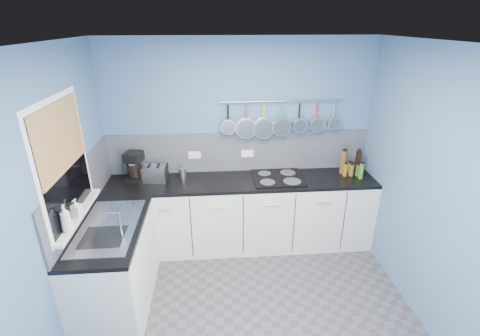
{
  "coord_description": "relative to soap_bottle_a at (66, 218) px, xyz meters",
  "views": [
    {
      "loc": [
        -0.31,
        -2.48,
        2.65
      ],
      "look_at": [
        -0.05,
        0.75,
        1.25
      ],
      "focal_mm": 25.69,
      "sensor_mm": 36.0,
      "label": 1
    }
  ],
  "objects": [
    {
      "name": "floor",
      "position": [
        1.53,
        -0.02,
        -1.18
      ],
      "size": [
        3.2,
        3.0,
        0.02
      ],
      "primitive_type": "cube",
      "color": "#47474C",
      "rests_on": "ground"
    },
    {
      "name": "ceiling",
      "position": [
        1.53,
        -0.02,
        1.34
      ],
      "size": [
        3.2,
        3.0,
        0.02
      ],
      "primitive_type": "cube",
      "color": "white",
      "rests_on": "ground"
    },
    {
      "name": "wall_back",
      "position": [
        1.53,
        1.49,
        0.08
      ],
      "size": [
        3.2,
        0.02,
        2.5
      ],
      "primitive_type": "cube",
      "color": "#476991",
      "rests_on": "ground"
    },
    {
      "name": "wall_left",
      "position": [
        -0.08,
        -0.02,
        0.08
      ],
      "size": [
        0.02,
        3.0,
        2.5
      ],
      "primitive_type": "cube",
      "color": "#476991",
      "rests_on": "ground"
    },
    {
      "name": "wall_right",
      "position": [
        3.14,
        -0.02,
        0.08
      ],
      "size": [
        0.02,
        3.0,
        2.5
      ],
      "primitive_type": "cube",
      "color": "#476991",
      "rests_on": "ground"
    },
    {
      "name": "backsplash_back",
      "position": [
        1.53,
        1.47,
        -0.02
      ],
      "size": [
        3.2,
        0.02,
        0.5
      ],
      "primitive_type": "cube",
      "color": "slate",
      "rests_on": "wall_back"
    },
    {
      "name": "backsplash_left",
      "position": [
        -0.06,
        0.58,
        -0.02
      ],
      "size": [
        0.02,
        1.8,
        0.5
      ],
      "primitive_type": "cube",
      "color": "slate",
      "rests_on": "wall_left"
    },
    {
      "name": "cabinet_run_back",
      "position": [
        1.53,
        1.18,
        -0.74
      ],
      "size": [
        3.2,
        0.6,
        0.86
      ],
      "primitive_type": "cube",
      "color": "silver",
      "rests_on": "ground"
    },
    {
      "name": "worktop_back",
      "position": [
        1.53,
        1.18,
        -0.29
      ],
      "size": [
        3.2,
        0.6,
        0.04
      ],
      "primitive_type": "cube",
      "color": "black",
      "rests_on": "cabinet_run_back"
    },
    {
      "name": "cabinet_run_left",
      "position": [
        0.23,
        0.28,
        -0.74
      ],
      "size": [
        0.6,
        1.2,
        0.86
      ],
      "primitive_type": "cube",
      "color": "silver",
      "rests_on": "ground"
    },
    {
      "name": "worktop_left",
      "position": [
        0.23,
        0.28,
        -0.29
      ],
      "size": [
        0.6,
        1.2,
        0.04
      ],
      "primitive_type": "cube",
      "color": "black",
      "rests_on": "cabinet_run_left"
    },
    {
      "name": "window_frame",
      "position": [
        -0.05,
        0.28,
        0.38
      ],
      "size": [
        0.01,
        1.0,
        1.1
      ],
      "primitive_type": "cube",
      "color": "white",
      "rests_on": "wall_left"
    },
    {
      "name": "window_glass",
      "position": [
        -0.04,
        0.28,
        0.38
      ],
      "size": [
        0.01,
        0.9,
        1.0
      ],
      "primitive_type": "cube",
      "color": "black",
      "rests_on": "wall_left"
    },
    {
      "name": "bamboo_blind",
      "position": [
        -0.03,
        0.28,
        0.61
      ],
      "size": [
        0.01,
        0.9,
        0.55
      ],
      "primitive_type": "cube",
      "color": "#A4773D",
      "rests_on": "wall_left"
    },
    {
      "name": "window_sill",
      "position": [
        -0.02,
        0.28,
        -0.13
      ],
      "size": [
        0.1,
        0.98,
        0.03
      ],
      "primitive_type": "cube",
      "color": "white",
      "rests_on": "wall_left"
    },
    {
      "name": "sink_unit",
      "position": [
        0.23,
        0.28,
        -0.27
      ],
      "size": [
        0.5,
        0.95,
        0.01
      ],
      "primitive_type": "cube",
      "color": "silver",
      "rests_on": "worktop_left"
    },
    {
      "name": "mixer_tap",
      "position": [
        0.39,
        0.1,
        -0.14
      ],
      "size": [
        0.12,
        0.08,
        0.26
      ],
      "primitive_type": null,
      "color": "silver",
      "rests_on": "worktop_left"
    },
    {
      "name": "socket_left",
      "position": [
        0.98,
        1.45,
        -0.04
      ],
      "size": [
        0.15,
        0.01,
        0.09
      ],
      "primitive_type": "cube",
      "color": "white",
      "rests_on": "backsplash_back"
    },
    {
      "name": "socket_right",
      "position": [
        1.63,
        1.45,
        -0.04
      ],
      "size": [
        0.15,
        0.01,
        0.09
      ],
      "primitive_type": "cube",
      "color": "white",
      "rests_on": "backsplash_back"
    },
    {
      "name": "pot_rail",
      "position": [
        2.03,
        1.43,
        0.61
      ],
      "size": [
        1.45,
        0.02,
        0.02
      ],
      "primitive_type": "cylinder",
      "rotation": [
        0.0,
        1.57,
        0.0
      ],
      "color": "silver",
      "rests_on": "wall_back"
    },
    {
      "name": "soap_bottle_a",
      "position": [
        0.0,
        0.0,
        0.0
      ],
      "size": [
        0.11,
        0.11,
        0.24
      ],
      "primitive_type": "imported",
      "rotation": [
        0.0,
        0.0,
        0.26
      ],
      "color": "white",
      "rests_on": "window_sill"
    },
    {
      "name": "soap_bottle_b",
      "position": [
        0.0,
        0.22,
        -0.03
      ],
      "size": [
        0.09,
        0.09,
        0.17
      ],
      "primitive_type": "imported",
      "rotation": [
        0.0,
        0.0,
        -0.23
      ],
      "color": "white",
      "rests_on": "window_sill"
    },
    {
      "name": "paper_towel",
      "position": [
        0.28,
        1.25,
        -0.13
      ],
      "size": [
        0.14,
        0.14,
        0.27
      ],
      "primitive_type": "cylinder",
      "rotation": [
        0.0,
        0.0,
        -0.22
      ],
      "color": "white",
      "rests_on": "worktop_back"
    },
    {
      "name": "coffee_maker",
      "position": [
        0.29,
        1.25,
        -0.09
      ],
      "size": [
        0.25,
        0.27,
        0.35
      ],
      "primitive_type": null,
      "rotation": [
        0.0,
        0.0,
        -0.26
      ],
      "color": "black",
      "rests_on": "worktop_back"
    },
    {
      "name": "toaster",
      "position": [
        0.51,
        1.24,
        -0.18
      ],
      "size": [
        0.32,
        0.22,
        0.19
      ],
      "primitive_type": "cube",
      "rotation": [
        0.0,
        0.0,
        -0.17
      ],
      "color": "silver",
      "rests_on": "worktop_back"
    },
    {
      "name": "canister",
      "position": [
        0.84,
        1.3,
        -0.21
      ],
      "size": [
        0.11,
        0.11,
        0.12
      ],
      "primitive_type": "cylinder",
      "rotation": [
        0.0,
        0.0,
        0.33
      ],
      "color": "silver",
      "rests_on": "worktop_back"
    },
    {
      "name": "hob",
      "position": [
        1.98,
        1.2,
        -0.26
      ],
      "size": [
        0.6,
        0.53,
        0.01
      ],
      "primitive_type": "cube",
      "color": "black",
      "rests_on": "worktop_back"
    },
    {
      "name": "pan_0",
      "position": [
        1.4,
        1.42,
        0.42
      ],
      "size": [
        0.18,
        0.09,
        0.37
      ],
      "primitive_type": null,
      "color": "silver",
      "rests_on": "pot_rail"
    },
    {
      "name": "pan_1",
      "position": [
        1.61,
        1.42,
        0.39
      ],
      "size": [
        0.25,
        0.06,
        0.44
      ],
      "primitive_type": null,
      "color": "silver",
      "rests_on": "pot_rail"
    },
    {
      "name": "pan_2",
      "position": [
        1.82,
        1.42,
        0.39
      ],
      "size": [
        0.26,
        0.06,
        0.45
      ],
      "primitive_type": null,
      "color": "silver",
      "rests_on": "pot_rail"
    },
    {
      "name": "pan_3",
      "position": [
        2.03,
        1.42,
        0.4
      ],
      "size": [
        0.23,
        0.07,
        0.42
      ],
      "primitive_type": null,
      "color": "silver",
      "rests_on": "pot_rail"
    },
    {
      "name": "pan_4",
      "position": [
        2.24,
        1.42,
        0.43
      ],
      "size": [
        0.17,
        0.11,
        0.36
      ],
      "primitive_type": null,
      "color": "silver",
      "rests_on": "pot_rail"
    },
    {
      "name": "pan_5",
      "position": [
        2.45,
        1.42,
        0.43
      ],
      "size": [
        0.18,
        0.08,
        0.37
      ],
      "primitive_type": null,
      "color": "silver",
      "rests_on": "pot_rail"
    },
    {
      "name": "pan_6",
      "position": [
        2.67,
        1.42,
        0.44
      ],
      "size": [
        0.16,
        0.08,
        0.35
      ],
      "primitive_type": null,
      "color": "silver",
      "rests_on": "pot_rail"
    },
    {
      "name": "condiment_0",
      "position": [
        2.99,
        1.3,
        -0.13
      ],
      "size": [
        0.07,
        0.07,
        0.28
      ],
      "primitive_type": "cylinder",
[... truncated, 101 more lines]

